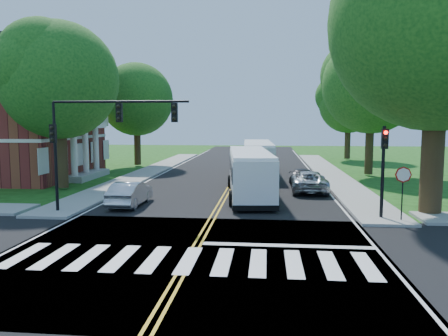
# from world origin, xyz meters

# --- Properties ---
(ground) EXTENTS (140.00, 140.00, 0.00)m
(ground) POSITION_xyz_m (0.00, 0.00, 0.00)
(ground) COLOR #184210
(ground) RESTS_ON ground
(road) EXTENTS (14.00, 96.00, 0.01)m
(road) POSITION_xyz_m (0.00, 18.00, 0.01)
(road) COLOR black
(road) RESTS_ON ground
(cross_road) EXTENTS (60.00, 12.00, 0.01)m
(cross_road) POSITION_xyz_m (0.00, 0.00, 0.01)
(cross_road) COLOR black
(cross_road) RESTS_ON ground
(center_line) EXTENTS (0.36, 70.00, 0.01)m
(center_line) POSITION_xyz_m (0.00, 22.00, 0.01)
(center_line) COLOR gold
(center_line) RESTS_ON road
(edge_line_w) EXTENTS (0.12, 70.00, 0.01)m
(edge_line_w) POSITION_xyz_m (-6.80, 22.00, 0.01)
(edge_line_w) COLOR silver
(edge_line_w) RESTS_ON road
(edge_line_e) EXTENTS (0.12, 70.00, 0.01)m
(edge_line_e) POSITION_xyz_m (6.80, 22.00, 0.01)
(edge_line_e) COLOR silver
(edge_line_e) RESTS_ON road
(crosswalk) EXTENTS (12.60, 3.00, 0.01)m
(crosswalk) POSITION_xyz_m (0.00, -0.50, 0.02)
(crosswalk) COLOR silver
(crosswalk) RESTS_ON road
(stop_bar) EXTENTS (6.60, 0.40, 0.01)m
(stop_bar) POSITION_xyz_m (3.50, 1.60, 0.02)
(stop_bar) COLOR silver
(stop_bar) RESTS_ON road
(sidewalk_nw) EXTENTS (2.60, 40.00, 0.15)m
(sidewalk_nw) POSITION_xyz_m (-8.30, 25.00, 0.07)
(sidewalk_nw) COLOR gray
(sidewalk_nw) RESTS_ON ground
(sidewalk_ne) EXTENTS (2.60, 40.00, 0.15)m
(sidewalk_ne) POSITION_xyz_m (8.30, 25.00, 0.07)
(sidewalk_ne) COLOR gray
(sidewalk_ne) RESTS_ON ground
(tree_ne_big) EXTENTS (10.80, 10.80, 14.91)m
(tree_ne_big) POSITION_xyz_m (11.00, 8.00, 9.62)
(tree_ne_big) COLOR #342515
(tree_ne_big) RESTS_ON ground
(tree_west_near) EXTENTS (8.00, 8.00, 11.40)m
(tree_west_near) POSITION_xyz_m (-11.50, 14.00, 7.53)
(tree_west_near) COLOR #342515
(tree_west_near) RESTS_ON ground
(tree_west_far) EXTENTS (7.60, 7.60, 10.67)m
(tree_west_far) POSITION_xyz_m (-11.00, 30.00, 7.00)
(tree_west_far) COLOR #342515
(tree_west_far) RESTS_ON ground
(tree_east_mid) EXTENTS (8.40, 8.40, 11.93)m
(tree_east_mid) POSITION_xyz_m (11.50, 24.00, 7.86)
(tree_east_mid) COLOR #342515
(tree_east_mid) RESTS_ON ground
(tree_east_far) EXTENTS (7.20, 7.20, 10.34)m
(tree_east_far) POSITION_xyz_m (12.50, 40.00, 6.86)
(tree_east_far) COLOR #342515
(tree_east_far) RESTS_ON ground
(signal_nw) EXTENTS (7.15, 0.46, 5.66)m
(signal_nw) POSITION_xyz_m (-5.86, 6.43, 4.38)
(signal_nw) COLOR black
(signal_nw) RESTS_ON ground
(signal_ne) EXTENTS (0.30, 0.46, 4.40)m
(signal_ne) POSITION_xyz_m (8.20, 6.44, 2.96)
(signal_ne) COLOR black
(signal_ne) RESTS_ON ground
(stop_sign) EXTENTS (0.76, 0.08, 2.53)m
(stop_sign) POSITION_xyz_m (9.00, 5.98, 2.03)
(stop_sign) COLOR black
(stop_sign) RESTS_ON ground
(bus_lead) EXTENTS (3.51, 11.32, 2.88)m
(bus_lead) POSITION_xyz_m (1.57, 12.72, 1.53)
(bus_lead) COLOR white
(bus_lead) RESTS_ON road
(bus_follow) EXTENTS (3.16, 11.38, 2.91)m
(bus_follow) POSITION_xyz_m (1.84, 23.58, 1.55)
(bus_follow) COLOR white
(bus_follow) RESTS_ON road
(hatchback) EXTENTS (1.52, 4.24, 1.39)m
(hatchback) POSITION_xyz_m (-5.03, 8.78, 0.71)
(hatchback) COLOR silver
(hatchback) RESTS_ON road
(suv) EXTENTS (2.51, 5.15, 1.41)m
(suv) POSITION_xyz_m (5.52, 14.74, 0.72)
(suv) COLOR #B5B8BC
(suv) RESTS_ON road
(dark_sedan) EXTENTS (2.51, 4.17, 1.13)m
(dark_sedan) POSITION_xyz_m (5.43, 18.79, 0.58)
(dark_sedan) COLOR black
(dark_sedan) RESTS_ON road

